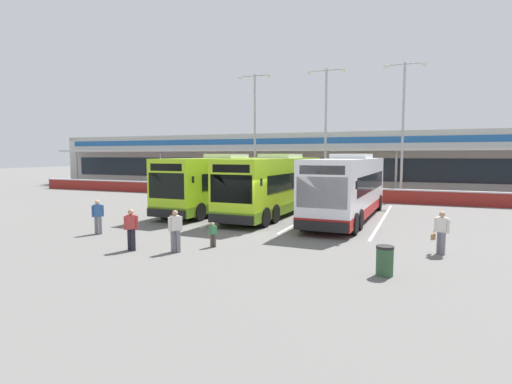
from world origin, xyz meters
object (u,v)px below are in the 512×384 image
(pedestrian_near_bin, at_px, (131,228))
(lamp_post_centre, at_px, (326,125))
(pedestrian_approaching_bus, at_px, (175,230))
(litter_bin, at_px, (385,261))
(coach_bus_centre, at_px, (348,188))
(pedestrian_with_handbag, at_px, (441,232))
(lamp_post_west, at_px, (255,127))
(pedestrian_in_dark_coat, at_px, (98,216))
(pedestrian_child, at_px, (213,234))
(coach_bus_leftmost, at_px, (220,184))
(lamp_post_east, at_px, (403,123))
(coach_bus_left_centre, at_px, (275,186))

(pedestrian_near_bin, bearing_deg, lamp_post_centre, 83.22)
(pedestrian_approaching_bus, xyz_separation_m, litter_bin, (7.67, -0.12, -0.41))
(coach_bus_centre, distance_m, pedestrian_near_bin, 12.85)
(pedestrian_with_handbag, distance_m, lamp_post_west, 24.12)
(pedestrian_in_dark_coat, bearing_deg, pedestrian_near_bin, -29.43)
(pedestrian_child, distance_m, litter_bin, 6.90)
(pedestrian_child, relative_size, lamp_post_centre, 0.09)
(coach_bus_leftmost, bearing_deg, pedestrian_approaching_bus, -70.81)
(coach_bus_centre, bearing_deg, pedestrian_child, -112.08)
(pedestrian_in_dark_coat, xyz_separation_m, pedestrian_child, (6.30, -0.33, -0.33))
(lamp_post_east, bearing_deg, coach_bus_left_centre, -122.86)
(pedestrian_with_handbag, bearing_deg, coach_bus_leftmost, 149.48)
(coach_bus_leftmost, bearing_deg, pedestrian_with_handbag, -30.52)
(coach_bus_left_centre, distance_m, pedestrian_in_dark_coat, 10.83)
(pedestrian_child, distance_m, pedestrian_approaching_bus, 1.63)
(pedestrian_with_handbag, xyz_separation_m, pedestrian_child, (-8.46, -2.20, -0.32))
(pedestrian_in_dark_coat, bearing_deg, pedestrian_with_handbag, 7.21)
(pedestrian_with_handbag, distance_m, lamp_post_east, 19.10)
(lamp_post_west, bearing_deg, lamp_post_centre, 0.65)
(coach_bus_leftmost, xyz_separation_m, pedestrian_with_handbag, (13.33, -7.86, -0.93))
(pedestrian_with_handbag, distance_m, lamp_post_centre, 20.75)
(pedestrian_with_handbag, xyz_separation_m, pedestrian_approaching_bus, (-9.37, -3.50, 0.02))
(pedestrian_approaching_bus, distance_m, lamp_post_west, 22.94)
(pedestrian_near_bin, relative_size, lamp_post_east, 0.15)
(pedestrian_in_dark_coat, height_order, lamp_post_west, lamp_post_west)
(pedestrian_near_bin, bearing_deg, lamp_post_west, 100.11)
(pedestrian_near_bin, bearing_deg, pedestrian_with_handbag, 19.42)
(coach_bus_centre, xyz_separation_m, pedestrian_in_dark_coat, (-10.09, -9.02, -0.91))
(coach_bus_leftmost, relative_size, lamp_post_west, 1.11)
(lamp_post_west, distance_m, lamp_post_east, 12.77)
(pedestrian_near_bin, height_order, litter_bin, pedestrian_near_bin)
(lamp_post_west, height_order, litter_bin, lamp_post_west)
(pedestrian_near_bin, xyz_separation_m, pedestrian_approaching_bus, (1.74, 0.42, 0.00))
(lamp_post_west, xyz_separation_m, lamp_post_east, (12.77, 0.11, 0.00))
(coach_bus_centre, height_order, pedestrian_child, coach_bus_centre)
(pedestrian_with_handbag, relative_size, pedestrian_in_dark_coat, 1.00)
(pedestrian_near_bin, xyz_separation_m, lamp_post_east, (8.85, 22.09, 5.42))
(coach_bus_leftmost, bearing_deg, lamp_post_east, 42.99)
(pedestrian_approaching_bus, xyz_separation_m, lamp_post_centre, (0.88, 21.64, 5.42))
(lamp_post_centre, bearing_deg, coach_bus_leftmost, -115.19)
(pedestrian_child, distance_m, pedestrian_near_bin, 3.19)
(litter_bin, bearing_deg, pedestrian_in_dark_coat, 172.36)
(pedestrian_near_bin, relative_size, lamp_post_west, 0.15)
(coach_bus_centre, relative_size, litter_bin, 13.13)
(lamp_post_east, distance_m, litter_bin, 22.56)
(pedestrian_with_handbag, distance_m, litter_bin, 4.02)
(lamp_post_centre, bearing_deg, pedestrian_near_bin, -96.78)
(pedestrian_approaching_bus, distance_m, lamp_post_east, 23.44)
(coach_bus_centre, bearing_deg, lamp_post_east, 77.72)
(coach_bus_centre, xyz_separation_m, lamp_post_centre, (-3.83, 10.98, 4.50))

